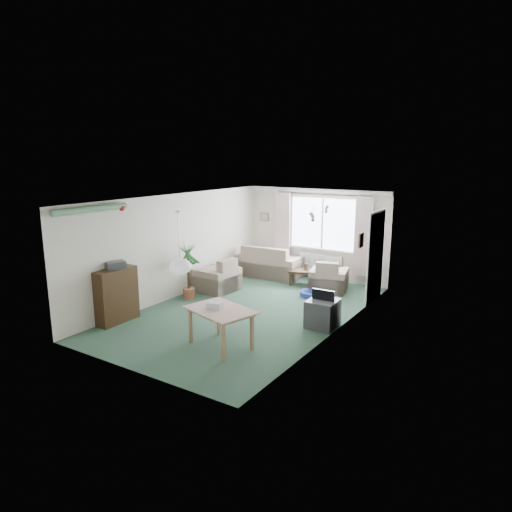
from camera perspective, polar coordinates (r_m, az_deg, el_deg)
The scene contains 25 objects.
ground at distance 9.78m, azimuth -0.96°, elevation -6.92°, with size 6.50×6.50×0.00m, color #2C4A37.
window at distance 12.09m, azimuth 8.35°, elevation 4.04°, with size 1.80×0.03×1.30m, color white.
curtain_rod at distance 11.93m, azimuth 8.30°, elevation 7.65°, with size 2.60×0.03×0.03m, color black.
curtain_left at distance 12.55m, azimuth 3.34°, elevation 3.39°, with size 0.45×0.08×2.00m, color beige.
curtain_right at distance 11.61m, azimuth 13.28°, elevation 2.34°, with size 0.45×0.08×2.00m, color beige.
radiator at distance 12.26m, azimuth 8.11°, elevation -1.08°, with size 1.20×0.10×0.55m, color white.
doorway at distance 10.60m, azimuth 14.74°, elevation -0.18°, with size 0.03×0.95×2.00m, color black.
pendant_lamp at distance 7.49m, azimuth -9.49°, elevation -1.33°, with size 0.36×0.36×0.36m, color white.
tinsel_garland at distance 8.91m, azimuth -19.92°, elevation 5.51°, with size 1.60×1.60×0.12m, color #196626.
bauble_cluster_a at distance 9.44m, azimuth 8.69°, elevation 6.09°, with size 0.20×0.20×0.20m, color silver.
bauble_cluster_b at distance 8.23m, azimuth 7.17°, elevation 5.22°, with size 0.20×0.20×0.20m, color silver.
wall_picture_back at distance 12.92m, azimuth 1.05°, elevation 4.93°, with size 0.28×0.03×0.22m, color brown.
wall_picture_right at distance 9.56m, azimuth 13.02°, elevation 1.94°, with size 0.03×0.24×0.30m, color brown.
sofa at distance 12.46m, azimuth 1.83°, elevation -0.60°, with size 1.72×0.91×0.86m, color beige.
armchair_corner at distance 11.29m, azimuth 9.12°, elevation -2.37°, with size 0.86×0.81×0.77m, color #C2B992.
armchair_left at distance 11.17m, azimuth -4.92°, elevation -2.28°, with size 0.92×0.87×0.82m, color beige.
coffee_table at distance 11.75m, azimuth 6.26°, elevation -2.68°, with size 0.85×0.47×0.38m, color black.
photo_frame at distance 11.74m, azimuth 6.26°, elevation -1.32°, with size 0.12×0.02×0.16m, color brown.
bookshelf at distance 9.42m, azimuth -17.01°, elevation -4.76°, with size 0.30×0.89×1.09m, color black.
hifi_box at distance 9.31m, azimuth -17.14°, elevation -1.06°, with size 0.28×0.35×0.14m, color #3F4045.
houseplant at distance 10.55m, azimuth -8.48°, elevation -1.84°, with size 0.57×0.57×1.33m, color #20541D.
dining_table at distance 7.97m, azimuth -4.44°, elevation -9.01°, with size 1.06×0.70×0.66m, color #A48459.
gift_box at distance 7.91m, azimuth -5.14°, elevation -6.19°, with size 0.25×0.18×0.12m, color silver.
tv_cube at distance 8.94m, azimuth 8.33°, elevation -7.11°, with size 0.54×0.59×0.54m, color #36363B.
pet_bed at distance 10.86m, azimuth 7.02°, elevation -4.69°, with size 0.57×0.57×0.11m, color #212095.
Camera 1 is at (5.12, -7.67, 3.24)m, focal length 32.00 mm.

